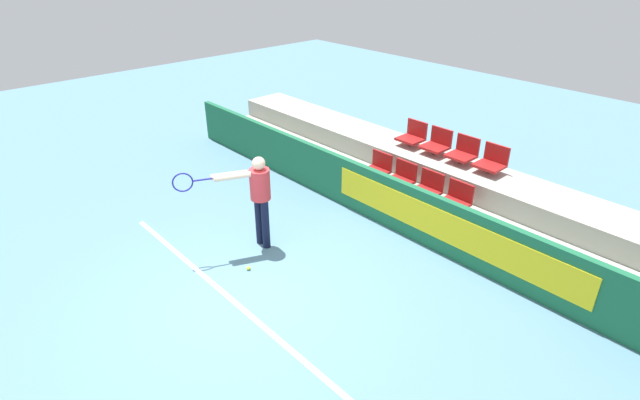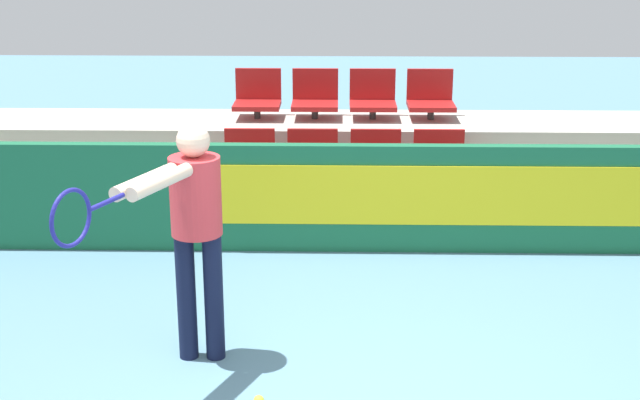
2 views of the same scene
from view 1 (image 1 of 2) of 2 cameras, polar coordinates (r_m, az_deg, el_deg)
name	(u,v)px [view 1 (image 1 of 2)]	position (r m, az deg, el deg)	size (l,w,h in m)	color
ground_plane	(241,300)	(7.56, -9.04, -11.22)	(30.00, 30.00, 0.00)	slate
court_baseline	(235,303)	(7.52, -9.66, -11.49)	(6.28, 0.08, 0.01)	white
barrier_wall	(389,202)	(9.09, 7.92, -0.20)	(12.37, 0.14, 0.98)	#19603D
bleacher_tier_front	(408,204)	(9.67, 10.03, -0.46)	(11.97, 1.07, 0.42)	#ADA89E
bleacher_tier_middle	(442,178)	(10.38, 13.81, 2.44)	(11.97, 1.07, 0.83)	#ADA89E
stadium_chair_0	(377,168)	(10.10, 6.59, 3.70)	(0.49, 0.46, 0.51)	#333333
stadium_chair_1	(401,177)	(9.75, 9.29, 2.59)	(0.49, 0.46, 0.51)	#333333
stadium_chair_2	(427,188)	(9.42, 12.18, 1.38)	(0.49, 0.46, 0.51)	#333333
stadium_chair_3	(456,199)	(9.12, 15.26, 0.09)	(0.49, 0.46, 0.51)	#333333
stadium_chair_4	(413,135)	(10.72, 10.55, 7.26)	(0.49, 0.46, 0.51)	#333333
stadium_chair_5	(437,143)	(10.39, 13.22, 6.32)	(0.49, 0.46, 0.51)	#333333
stadium_chair_6	(463,152)	(10.08, 16.06, 5.29)	(0.49, 0.46, 0.51)	#333333
stadium_chair_7	(492,161)	(9.81, 19.05, 4.20)	(0.49, 0.46, 0.51)	#333333
tennis_player	(256,192)	(8.22, -7.28, 0.88)	(0.72, 1.42, 1.64)	black
tennis_ball	(249,268)	(8.13, -8.17, -7.72)	(0.07, 0.07, 0.07)	#CCDB33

